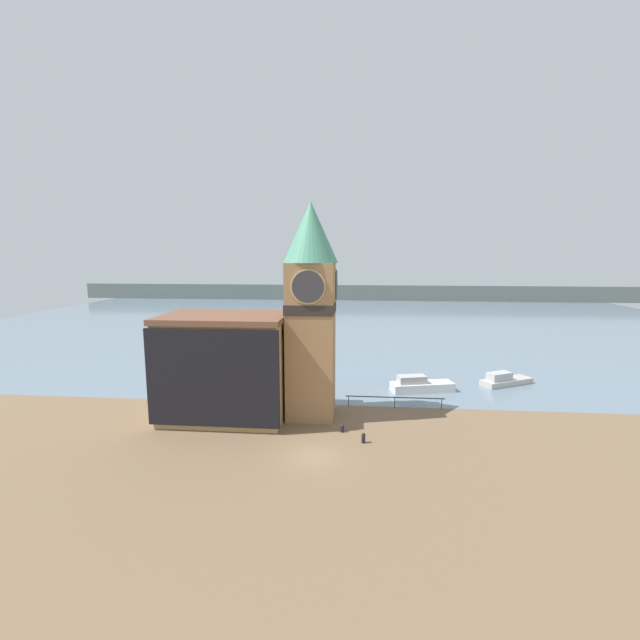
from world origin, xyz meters
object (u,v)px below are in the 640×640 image
at_px(clock_tower, 311,306).
at_px(boat_far, 504,380).
at_px(mooring_bollard_far, 363,437).
at_px(pier_building, 225,366).
at_px(mooring_bollard_near, 342,428).
at_px(boat_near, 420,385).

distance_m(clock_tower, boat_far, 25.75).
bearing_deg(mooring_bollard_far, boat_far, 46.11).
distance_m(pier_building, mooring_bollard_near, 11.83).
height_order(boat_far, mooring_bollard_near, boat_far).
height_order(boat_near, mooring_bollard_near, boat_near).
xyz_separation_m(mooring_bollard_near, mooring_bollard_far, (1.76, -1.95, 0.10)).
xyz_separation_m(pier_building, mooring_bollard_far, (12.46, -4.44, -4.30)).
xyz_separation_m(pier_building, boat_far, (28.67, 12.41, -4.20)).
distance_m(pier_building, boat_near, 21.21).
relative_size(mooring_bollard_near, mooring_bollard_far, 0.81).
bearing_deg(clock_tower, boat_far, 28.51).
height_order(pier_building, mooring_bollard_near, pier_building).
bearing_deg(clock_tower, boat_near, 36.25).
bearing_deg(clock_tower, pier_building, -172.41).
xyz_separation_m(clock_tower, boat_near, (11.01, 8.07, -9.57)).
xyz_separation_m(pier_building, boat_near, (18.72, 9.10, -4.08)).
relative_size(boat_near, mooring_bollard_far, 8.55).
xyz_separation_m(boat_near, mooring_bollard_far, (-6.26, -13.54, -0.22)).
relative_size(pier_building, boat_near, 1.59).
xyz_separation_m(boat_far, mooring_bollard_far, (-16.22, -16.86, -0.10)).
distance_m(clock_tower, boat_near, 16.67).
distance_m(clock_tower, mooring_bollard_far, 12.18).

